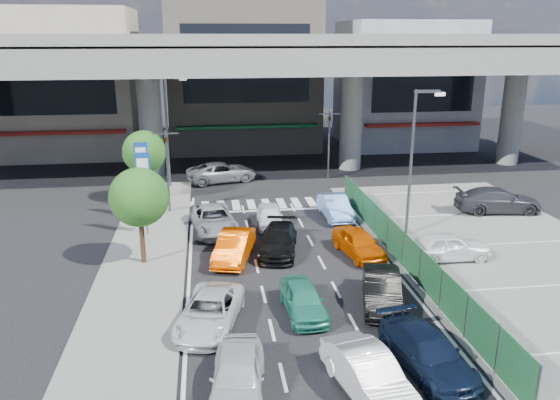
{
  "coord_description": "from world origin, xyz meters",
  "views": [
    {
      "loc": [
        -3.78,
        -21.15,
        10.68
      ],
      "look_at": [
        0.0,
        6.38,
        2.26
      ],
      "focal_mm": 35.0,
      "sensor_mm": 36.0,
      "label": 1
    }
  ],
  "objects": [
    {
      "name": "street_lamp_left",
      "position": [
        -6.33,
        18.0,
        4.77
      ],
      "size": [
        1.65,
        0.22,
        8.0
      ],
      "color": "#595B60",
      "rests_on": "ground"
    },
    {
      "name": "building_west",
      "position": [
        -16.0,
        31.97,
        6.49
      ],
      "size": [
        12.0,
        10.9,
        13.0
      ],
      "color": "gray",
      "rests_on": "ground"
    },
    {
      "name": "wagon_silver_front_left",
      "position": [
        -3.55,
        8.26,
        0.69
      ],
      "size": [
        2.93,
        5.22,
        1.38
      ],
      "primitive_type": "imported",
      "rotation": [
        0.0,
        0.0,
        0.13
      ],
      "color": "#B3B7BB",
      "rests_on": "ground"
    },
    {
      "name": "taxi_orange_left",
      "position": [
        -2.62,
        3.98,
        0.69
      ],
      "size": [
        2.49,
        4.42,
        1.38
      ],
      "primitive_type": "imported",
      "rotation": [
        0.0,
        0.0,
        -0.26
      ],
      "color": "#F55000",
      "rests_on": "ground"
    },
    {
      "name": "sidewalk_left",
      "position": [
        -7.0,
        4.0,
        0.06
      ],
      "size": [
        4.0,
        30.0,
        0.12
      ],
      "primitive_type": "cube",
      "color": "slate",
      "rests_on": "ground"
    },
    {
      "name": "taxi_orange_right",
      "position": [
        3.62,
        3.7,
        0.66
      ],
      "size": [
        2.27,
        4.09,
        1.32
      ],
      "primitive_type": "imported",
      "rotation": [
        0.0,
        0.0,
        0.19
      ],
      "color": "#D25000",
      "rests_on": "ground"
    },
    {
      "name": "parking_lot",
      "position": [
        11.0,
        2.0,
        0.03
      ],
      "size": [
        12.0,
        28.0,
        0.06
      ],
      "primitive_type": "cube",
      "color": "slate",
      "rests_on": "ground"
    },
    {
      "name": "traffic_cone",
      "position": [
        7.4,
        3.83,
        0.44
      ],
      "size": [
        0.48,
        0.48,
        0.76
      ],
      "primitive_type": "cone",
      "rotation": [
        0.0,
        0.0,
        0.27
      ],
      "color": "#FF2F0E",
      "rests_on": "parking_lot"
    },
    {
      "name": "sedan_white_mid_left",
      "position": [
        -3.9,
        -2.39,
        0.62
      ],
      "size": [
        3.08,
        4.83,
        1.24
      ],
      "primitive_type": "imported",
      "rotation": [
        0.0,
        0.0,
        -0.25
      ],
      "color": "silver",
      "rests_on": "ground"
    },
    {
      "name": "parked_sedan_dgrey",
      "position": [
        14.11,
        9.21,
        0.82
      ],
      "size": [
        5.43,
        2.7,
        1.51
      ],
      "primitive_type": "imported",
      "rotation": [
        0.0,
        0.0,
        1.46
      ],
      "color": "#333339",
      "rests_on": "parking_lot"
    },
    {
      "name": "fence_run",
      "position": [
        5.3,
        1.0,
        0.9
      ],
      "size": [
        0.16,
        22.0,
        1.8
      ],
      "primitive_type": null,
      "color": "#1C542F",
      "rests_on": "ground"
    },
    {
      "name": "ground",
      "position": [
        0.0,
        0.0,
        0.0
      ],
      "size": [
        120.0,
        120.0,
        0.0
      ],
      "primitive_type": "plane",
      "color": "black",
      "rests_on": "ground"
    },
    {
      "name": "building_east",
      "position": [
        16.0,
        31.97,
        5.99
      ],
      "size": [
        12.0,
        10.9,
        12.0
      ],
      "color": "gray",
      "rests_on": "ground"
    },
    {
      "name": "sedan_black_mid",
      "position": [
        -0.33,
        4.59,
        0.64
      ],
      "size": [
        2.67,
        4.71,
        1.29
      ],
      "primitive_type": "imported",
      "rotation": [
        0.0,
        0.0,
        -0.21
      ],
      "color": "black",
      "rests_on": "ground"
    },
    {
      "name": "traffic_light_left",
      "position": [
        -6.2,
        12.0,
        3.94
      ],
      "size": [
        1.6,
        1.24,
        5.2
      ],
      "color": "#595B60",
      "rests_on": "ground"
    },
    {
      "name": "hatch_white_back_mid",
      "position": [
        0.89,
        -7.21,
        0.69
      ],
      "size": [
        2.36,
        4.41,
        1.38
      ],
      "primitive_type": "imported",
      "rotation": [
        0.0,
        0.0,
        0.23
      ],
      "color": "white",
      "rests_on": "ground"
    },
    {
      "name": "tree_far",
      "position": [
        -7.8,
        14.5,
        3.39
      ],
      "size": [
        2.8,
        2.8,
        4.8
      ],
      "color": "#382314",
      "rests_on": "ground"
    },
    {
      "name": "building_center",
      "position": [
        0.0,
        32.97,
        7.49
      ],
      "size": [
        14.0,
        10.9,
        15.0
      ],
      "color": "gray",
      "rests_on": "ground"
    },
    {
      "name": "signboard_far",
      "position": [
        -7.6,
        10.99,
        3.06
      ],
      "size": [
        0.8,
        0.14,
        4.7
      ],
      "color": "#595B60",
      "rests_on": "ground"
    },
    {
      "name": "minivan_navy_back",
      "position": [
        3.18,
        -6.2,
        0.64
      ],
      "size": [
        2.56,
        4.69,
        1.29
      ],
      "primitive_type": "imported",
      "rotation": [
        0.0,
        0.0,
        0.18
      ],
      "color": "black",
      "rests_on": "ground"
    },
    {
      "name": "tree_near",
      "position": [
        -7.0,
        4.0,
        3.39
      ],
      "size": [
        2.8,
        2.8,
        4.8
      ],
      "color": "#382314",
      "rests_on": "ground"
    },
    {
      "name": "kei_truck_front_right",
      "position": [
        3.85,
        9.71,
        0.67
      ],
      "size": [
        1.52,
        4.12,
        1.35
      ],
      "primitive_type": "imported",
      "rotation": [
        0.0,
        0.0,
        0.02
      ],
      "color": "#75AEF9",
      "rests_on": "ground"
    },
    {
      "name": "traffic_light_right",
      "position": [
        5.5,
        19.0,
        3.94
      ],
      "size": [
        1.6,
        1.24,
        5.2
      ],
      "color": "#595B60",
      "rests_on": "ground"
    },
    {
      "name": "van_white_back_left",
      "position": [
        -3.11,
        -6.69,
        0.69
      ],
      "size": [
        2.09,
        4.21,
        1.38
      ],
      "primitive_type": "imported",
      "rotation": [
        0.0,
        0.0,
        -0.12
      ],
      "color": "silver",
      "rests_on": "ground"
    },
    {
      "name": "street_lamp_right",
      "position": [
        7.17,
        6.0,
        4.77
      ],
      "size": [
        1.65,
        0.22,
        8.0
      ],
      "color": "#595B60",
      "rests_on": "ground"
    },
    {
      "name": "taxi_teal_mid",
      "position": [
        -0.21,
        -1.89,
        0.62
      ],
      "size": [
        1.65,
        3.72,
        1.24
      ],
      "primitive_type": "imported",
      "rotation": [
        0.0,
        0.0,
        0.05
      ],
      "color": "#288970",
      "rests_on": "ground"
    },
    {
      "name": "sedan_white_front_mid",
      "position": [
        -0.29,
        8.68,
        0.61
      ],
      "size": [
        1.62,
        3.67,
        1.23
      ],
      "primitive_type": "imported",
      "rotation": [
        0.0,
        0.0,
        -0.05
      ],
      "color": "white",
      "rests_on": "ground"
    },
    {
      "name": "expressway",
      "position": [
        0.0,
        22.0,
        8.76
      ],
      "size": [
        64.0,
        14.0,
        10.75
      ],
      "color": "slate",
      "rests_on": "ground"
    },
    {
      "name": "signboard_near",
      "position": [
        -7.2,
        7.99,
        3.06
      ],
      "size": [
        0.8,
        0.14,
        4.7
      ],
      "color": "#595B60",
      "rests_on": "ground"
    },
    {
      "name": "parked_sedan_white",
      "position": [
        7.81,
        2.45,
        0.76
      ],
      "size": [
        4.15,
        1.71,
        1.41
      ],
      "primitive_type": "imported",
      "rotation": [
        0.0,
        0.0,
        1.56
      ],
      "color": "white",
      "rests_on": "parking_lot"
    },
    {
      "name": "crossing_wagon_silver",
      "position": [
        -2.66,
        19.2,
        0.73
      ],
      "size": [
        5.7,
        3.68,
        1.46
      ],
      "primitive_type": "imported",
      "rotation": [
        0.0,
        0.0,
        1.83
      ],
      "color": "#A0A1A7",
      "rests_on": "ground"
    },
    {
      "name": "hatch_black_mid_right",
      "position": [
        3.1,
        -1.63,
        0.69
      ],
      "size": [
        2.47,
        4.42,
        1.38
      ],
      "primitive_type": "imported",
      "rotation": [
        0.0,
        0.0,
        -0.26
      ],
      "color": "black",
      "rests_on": "ground"
    }
  ]
}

